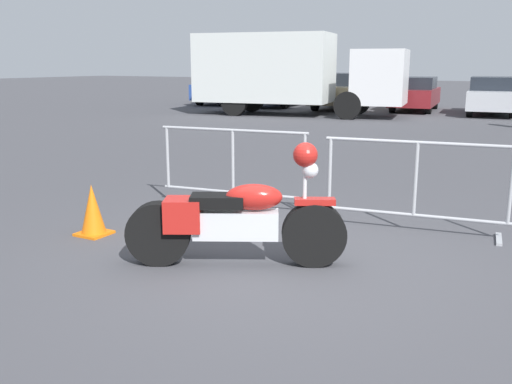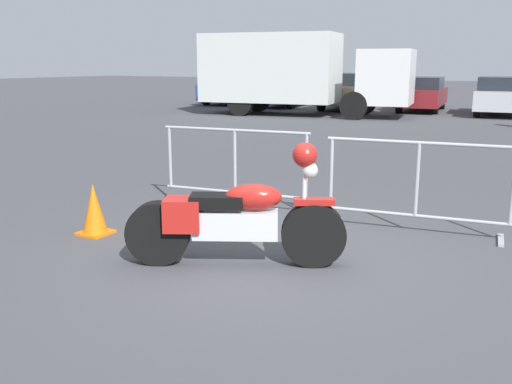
{
  "view_description": "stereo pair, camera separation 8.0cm",
  "coord_description": "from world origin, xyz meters",
  "views": [
    {
      "loc": [
        2.34,
        -4.71,
        1.93
      ],
      "look_at": [
        -0.4,
        0.21,
        0.65
      ],
      "focal_mm": 40.0,
      "sensor_mm": 36.0,
      "label": 1
    },
    {
      "loc": [
        2.41,
        -4.67,
        1.93
      ],
      "look_at": [
        -0.4,
        0.21,
        0.65
      ],
      "focal_mm": 40.0,
      "sensor_mm": 36.0,
      "label": 2
    }
  ],
  "objects": [
    {
      "name": "parked_car_white",
      "position": [
        -9.37,
        18.52,
        0.7
      ],
      "size": [
        2.13,
        4.24,
        1.38
      ],
      "rotation": [
        0.0,
        0.0,
        1.69
      ],
      "color": "white",
      "rests_on": "ground"
    },
    {
      "name": "parked_car_maroon",
      "position": [
        -3.42,
        18.96,
        0.69
      ],
      "size": [
        2.1,
        4.18,
        1.36
      ],
      "rotation": [
        0.0,
        0.0,
        1.69
      ],
      "color": "maroon",
      "rests_on": "ground"
    },
    {
      "name": "crowd_barrier_near",
      "position": [
        -1.63,
        1.77,
        0.55
      ],
      "size": [
        2.1,
        0.7,
        1.07
      ],
      "rotation": [
        0.0,
        0.0,
        0.14
      ],
      "color": "#9EA0A5",
      "rests_on": "ground"
    },
    {
      "name": "crowd_barrier_far",
      "position": [
        0.83,
        1.77,
        0.55
      ],
      "size": [
        2.1,
        0.7,
        1.07
      ],
      "rotation": [
        0.0,
        0.0,
        0.14
      ],
      "color": "#9EA0A5",
      "rests_on": "ground"
    },
    {
      "name": "traffic_cone",
      "position": [
        -2.34,
        -0.13,
        0.29
      ],
      "size": [
        0.34,
        0.34,
        0.59
      ],
      "color": "orange",
      "rests_on": "ground"
    },
    {
      "name": "box_truck",
      "position": [
        -7.15,
        14.74,
        1.64
      ],
      "size": [
        7.97,
        3.5,
        2.98
      ],
      "rotation": [
        0.0,
        0.0,
        0.17
      ],
      "color": "silver",
      "rests_on": "ground"
    },
    {
      "name": "parked_car_tan",
      "position": [
        -6.39,
        18.45,
        0.76
      ],
      "size": [
        2.31,
        4.6,
        1.5
      ],
      "rotation": [
        0.0,
        0.0,
        1.69
      ],
      "color": "tan",
      "rests_on": "ground"
    },
    {
      "name": "parked_car_blue",
      "position": [
        -12.34,
        18.74,
        0.74
      ],
      "size": [
        2.24,
        4.46,
        1.45
      ],
      "rotation": [
        0.0,
        0.0,
        1.69
      ],
      "color": "#284799",
      "rests_on": "ground"
    },
    {
      "name": "parked_car_silver",
      "position": [
        -0.44,
        18.62,
        0.72
      ],
      "size": [
        2.18,
        4.34,
        1.41
      ],
      "rotation": [
        0.0,
        0.0,
        1.69
      ],
      "color": "#B7BABF",
      "rests_on": "ground"
    },
    {
      "name": "motorcycle",
      "position": [
        -0.4,
        -0.19,
        0.46
      ],
      "size": [
        1.97,
        1.15,
        1.21
      ],
      "rotation": [
        0.0,
        0.0,
        0.49
      ],
      "color": "black",
      "rests_on": "ground"
    },
    {
      "name": "ground_plane",
      "position": [
        0.0,
        0.0,
        0.0
      ],
      "size": [
        120.0,
        120.0,
        0.0
      ],
      "primitive_type": "plane",
      "color": "#424247"
    }
  ]
}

